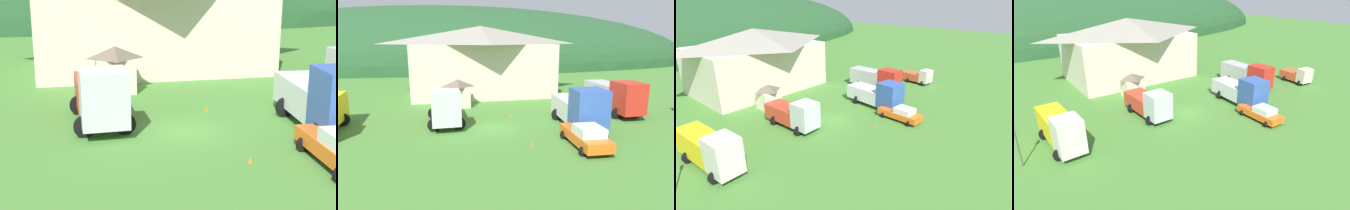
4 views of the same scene
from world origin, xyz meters
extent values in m
plane|color=#477F33|center=(0.00, 0.00, 0.00)|extent=(200.00, 200.00, 0.00)
cube|color=beige|center=(1.24, 17.34, 3.42)|extent=(18.15, 11.99, 6.84)
pyramid|color=gray|center=(1.24, 17.34, 8.04)|extent=(19.61, 12.95, 2.40)
cube|color=beige|center=(-2.47, 9.13, 1.15)|extent=(2.58, 2.21, 2.31)
pyramid|color=#6B5B4C|center=(-2.47, 9.13, 2.71)|extent=(2.78, 2.39, 0.81)
cube|color=silver|center=(-13.61, -1.13, 2.10)|extent=(2.32, 2.59, 3.11)
cube|color=black|center=(-13.61, -1.25, 2.79)|extent=(1.28, 2.04, 1.00)
cube|color=yellow|center=(-13.79, 2.73, 1.69)|extent=(2.45, 5.32, 2.29)
cylinder|color=black|center=(-12.66, -1.09, 0.55)|extent=(1.10, 0.30, 1.10)
cylinder|color=black|center=(-14.57, -1.17, 0.55)|extent=(1.10, 0.30, 1.10)
cylinder|color=black|center=(-12.86, 3.56, 0.55)|extent=(1.10, 0.30, 1.10)
cylinder|color=black|center=(-14.78, 3.47, 0.55)|extent=(1.10, 0.30, 1.10)
cube|color=silver|center=(-3.97, 0.15, 1.97)|extent=(2.39, 2.32, 2.83)
cube|color=black|center=(-3.96, 0.03, 2.59)|extent=(1.30, 1.84, 0.91)
cube|color=red|center=(-4.05, 3.57, 1.38)|extent=(2.45, 4.65, 1.66)
cylinder|color=black|center=(-2.95, 0.17, 0.55)|extent=(1.10, 0.30, 1.10)
cylinder|color=black|center=(-4.98, 0.12, 0.55)|extent=(1.10, 0.30, 1.10)
cylinder|color=black|center=(-3.06, 4.29, 0.55)|extent=(1.10, 0.30, 1.10)
cylinder|color=black|center=(-5.09, 4.23, 0.55)|extent=(1.10, 0.30, 1.10)
cube|color=#3356AD|center=(6.97, -3.41, 2.12)|extent=(2.73, 2.85, 3.14)
cube|color=black|center=(6.96, -3.54, 2.81)|extent=(1.53, 2.22, 1.01)
cube|color=silver|center=(7.35, 0.50, 1.40)|extent=(2.98, 5.43, 1.71)
cylinder|color=black|center=(8.07, -3.51, 0.55)|extent=(1.10, 0.30, 1.10)
cylinder|color=black|center=(5.88, -3.30, 0.55)|extent=(1.10, 0.30, 1.10)
cylinder|color=black|center=(8.51, 1.17, 0.55)|extent=(1.10, 0.30, 1.10)
cylinder|color=black|center=(6.33, 1.38, 0.55)|extent=(1.10, 0.30, 1.10)
cube|color=red|center=(13.06, 0.55, 2.03)|extent=(2.29, 3.02, 2.97)
cube|color=black|center=(13.06, 0.40, 2.69)|extent=(1.24, 2.41, 0.95)
cube|color=#B2B2B7|center=(13.12, 4.77, 1.71)|extent=(2.32, 5.48, 2.32)
cylinder|color=black|center=(14.04, 0.54, 0.55)|extent=(1.10, 0.30, 1.10)
cylinder|color=black|center=(12.09, 0.56, 0.55)|extent=(1.10, 0.30, 1.10)
cylinder|color=black|center=(14.11, 5.57, 0.55)|extent=(1.10, 0.30, 1.10)
cylinder|color=black|center=(12.15, 5.60, 0.55)|extent=(1.10, 0.30, 1.10)
cube|color=beige|center=(20.41, -1.75, 1.42)|extent=(2.18, 1.57, 2.03)
cube|color=black|center=(20.41, -1.81, 1.86)|extent=(1.21, 1.21, 0.65)
cube|color=#DB512D|center=(20.62, 0.51, 0.99)|extent=(2.35, 3.32, 1.19)
cylinder|color=black|center=(21.29, -1.83, 0.40)|extent=(0.80, 0.30, 0.80)
cylinder|color=black|center=(19.53, -1.66, 0.40)|extent=(0.80, 0.30, 0.80)
cylinder|color=black|center=(21.54, 0.89, 0.40)|extent=(0.80, 0.30, 0.80)
cylinder|color=black|center=(19.79, 1.06, 0.40)|extent=(0.80, 0.30, 0.80)
cube|color=orange|center=(5.55, -5.76, 0.69)|extent=(2.12, 5.29, 0.70)
cube|color=silver|center=(5.53, -6.39, 1.35)|extent=(1.83, 2.16, 0.62)
cylinder|color=black|center=(6.30, -7.57, 0.34)|extent=(0.68, 0.24, 0.68)
cylinder|color=black|center=(4.65, -7.49, 0.34)|extent=(0.68, 0.24, 0.68)
cylinder|color=black|center=(6.46, -4.03, 0.34)|extent=(0.68, 0.24, 0.68)
cylinder|color=black|center=(4.81, -3.96, 0.34)|extent=(0.68, 0.24, 0.68)
cone|color=orange|center=(1.91, -4.76, 0.00)|extent=(0.36, 0.36, 0.51)
cone|color=orange|center=(2.23, 3.25, 0.00)|extent=(0.36, 0.36, 0.62)
camera|label=1|loc=(-5.77, -23.96, 8.32)|focal=53.61mm
camera|label=2|loc=(-4.21, -24.54, 7.48)|focal=32.23mm
camera|label=3|loc=(-21.47, -20.78, 13.93)|focal=29.69mm
camera|label=4|loc=(-18.14, -23.76, 13.77)|focal=30.21mm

